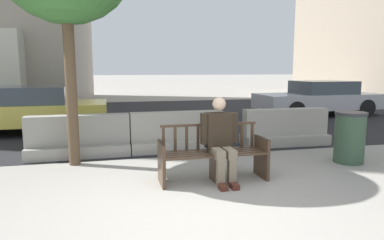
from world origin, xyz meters
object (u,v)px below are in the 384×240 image
jersey_barrier_left (79,140)px  trash_bin (350,137)px  street_bench (213,156)px  seated_person (220,138)px  car_taxi_near (23,110)px  jersey_barrier_right (285,130)px  jersey_barrier_centre (177,135)px  car_sedan_mid (319,98)px

jersey_barrier_left → trash_bin: trash_bin is taller
street_bench → seated_person: (0.10, -0.06, 0.29)m
street_bench → car_taxi_near: size_ratio=0.37×
jersey_barrier_right → car_taxi_near: 6.97m
jersey_barrier_centre → car_taxi_near: (-3.76, 2.92, 0.31)m
street_bench → jersey_barrier_left: (-2.20, 2.06, -0.06)m
jersey_barrier_right → car_taxi_near: car_taxi_near is taller
jersey_barrier_left → jersey_barrier_centre: bearing=2.2°
jersey_barrier_left → jersey_barrier_right: size_ratio=1.00×
street_bench → trash_bin: size_ratio=1.77×
jersey_barrier_left → car_sedan_mid: size_ratio=0.42×
trash_bin → jersey_barrier_left: bearing=162.0°
jersey_barrier_right → car_sedan_mid: 5.85m
jersey_barrier_left → car_taxi_near: car_taxi_near is taller
seated_person → jersey_barrier_left: 3.15m
seated_person → car_sedan_mid: bearing=47.6°
jersey_barrier_centre → car_sedan_mid: bearing=35.0°
jersey_barrier_right → car_taxi_near: (-6.31, 2.94, 0.31)m
jersey_barrier_left → trash_bin: (5.00, -1.62, 0.14)m
jersey_barrier_left → jersey_barrier_right: (4.58, 0.06, 0.00)m
street_bench → trash_bin: 2.83m
jersey_barrier_right → trash_bin: bearing=-75.8°
jersey_barrier_left → car_taxi_near: 3.48m
seated_person → car_taxi_near: seated_person is taller
street_bench → seated_person: 0.32m
seated_person → jersey_barrier_right: bearing=43.7°
jersey_barrier_left → trash_bin: size_ratio=2.11×
jersey_barrier_centre → jersey_barrier_right: same height
car_sedan_mid → trash_bin: car_sedan_mid is taller
street_bench → trash_bin: (2.80, 0.43, 0.09)m
car_taxi_near → seated_person: bearing=-51.7°
trash_bin → seated_person: bearing=-169.7°
trash_bin → jersey_barrier_right: bearing=104.2°
car_taxi_near → street_bench: bearing=-52.1°
seated_person → trash_bin: size_ratio=1.37×
jersey_barrier_left → jersey_barrier_right: same height
jersey_barrier_left → seated_person: bearing=-42.5°
jersey_barrier_centre → jersey_barrier_right: bearing=-0.3°
street_bench → jersey_barrier_left: size_ratio=0.84×
jersey_barrier_centre → jersey_barrier_right: 2.55m
seated_person → jersey_barrier_right: 3.16m
jersey_barrier_left → car_sedan_mid: bearing=28.4°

